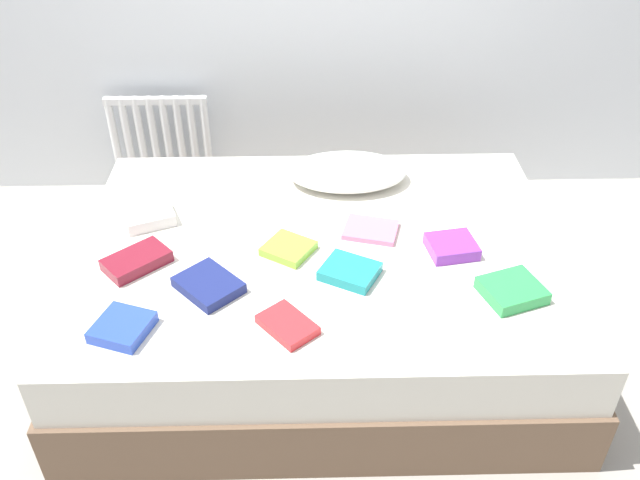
% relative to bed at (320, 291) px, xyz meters
% --- Properties ---
extents(ground_plane, '(8.00, 8.00, 0.00)m').
position_rel_bed_xyz_m(ground_plane, '(0.00, 0.00, -0.25)').
color(ground_plane, '#9E998E').
extents(bed, '(2.00, 1.50, 0.50)m').
position_rel_bed_xyz_m(bed, '(0.00, 0.00, 0.00)').
color(bed, brown).
rests_on(bed, ground).
extents(radiator, '(0.56, 0.04, 0.49)m').
position_rel_bed_xyz_m(radiator, '(-0.87, 1.20, 0.12)').
color(radiator, white).
rests_on(radiator, ground).
extents(pillow, '(0.55, 0.35, 0.10)m').
position_rel_bed_xyz_m(pillow, '(0.14, 0.48, 0.31)').
color(pillow, white).
rests_on(pillow, bed).
extents(textbook_green, '(0.26, 0.25, 0.05)m').
position_rel_bed_xyz_m(textbook_green, '(0.69, -0.34, 0.28)').
color(textbook_green, green).
rests_on(textbook_green, bed).
extents(textbook_navy, '(0.29, 0.29, 0.04)m').
position_rel_bed_xyz_m(textbook_navy, '(-0.42, -0.28, 0.27)').
color(textbook_navy, navy).
rests_on(textbook_navy, bed).
extents(textbook_maroon, '(0.28, 0.27, 0.05)m').
position_rel_bed_xyz_m(textbook_maroon, '(-0.72, -0.13, 0.28)').
color(textbook_maroon, maroon).
rests_on(textbook_maroon, bed).
extents(textbook_teal, '(0.26, 0.24, 0.04)m').
position_rel_bed_xyz_m(textbook_teal, '(0.11, -0.21, 0.27)').
color(textbook_teal, teal).
rests_on(textbook_teal, bed).
extents(textbook_purple, '(0.21, 0.20, 0.05)m').
position_rel_bed_xyz_m(textbook_purple, '(0.52, -0.07, 0.28)').
color(textbook_purple, purple).
rests_on(textbook_purple, bed).
extents(textbook_blue, '(0.23, 0.23, 0.04)m').
position_rel_bed_xyz_m(textbook_blue, '(-0.69, -0.50, 0.27)').
color(textbook_blue, '#2847B7').
rests_on(textbook_blue, bed).
extents(textbook_white, '(0.25, 0.23, 0.05)m').
position_rel_bed_xyz_m(textbook_white, '(-0.72, 0.18, 0.28)').
color(textbook_white, white).
rests_on(textbook_white, bed).
extents(textbook_lime, '(0.24, 0.23, 0.03)m').
position_rel_bed_xyz_m(textbook_lime, '(-0.13, -0.05, 0.27)').
color(textbook_lime, '#8CC638').
rests_on(textbook_lime, bed).
extents(textbook_red, '(0.23, 0.24, 0.03)m').
position_rel_bed_xyz_m(textbook_red, '(-0.13, -0.49, 0.27)').
color(textbook_red, red).
rests_on(textbook_red, bed).
extents(textbook_pink, '(0.25, 0.22, 0.02)m').
position_rel_bed_xyz_m(textbook_pink, '(0.21, 0.07, 0.26)').
color(textbook_pink, pink).
rests_on(textbook_pink, bed).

